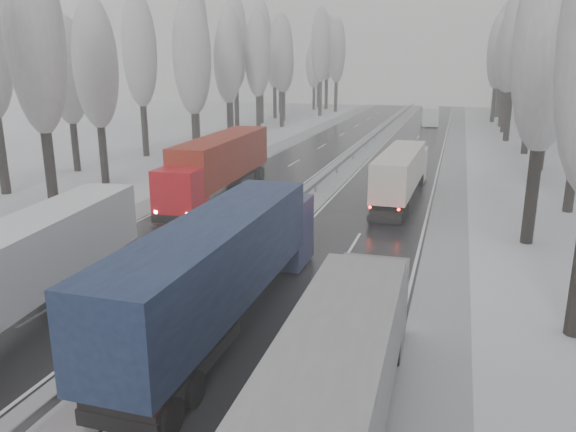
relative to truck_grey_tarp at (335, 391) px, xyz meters
The scene contains 49 objects.
carriageway_right 24.36m from the truck_grey_tarp, 96.52° to the left, with size 7.50×200.00×0.03m, color black.
carriageway_left 27.60m from the truck_grey_tarp, 118.81° to the left, with size 7.50×200.00×0.03m, color black.
median_slush 25.49m from the truck_grey_tarp, 108.38° to the left, with size 3.00×200.00×0.04m, color #999CA0.
shoulder_right 24.30m from the truck_grey_tarp, 84.80° to the left, with size 2.40×200.00×0.04m, color #999CA0.
shoulder_left 30.29m from the truck_grey_tarp, 127.07° to the left, with size 2.40×200.00×0.04m, color #999CA0.
median_guardrail 25.44m from the truck_grey_tarp, 108.39° to the left, with size 0.12×200.00×0.76m.
tree_18 23.65m from the truck_grey_tarp, 72.90° to the left, with size 3.60×3.60×16.58m.
tree_22 41.48m from the truck_grey_tarp, 77.20° to the left, with size 3.60×3.60×15.86m.
tree_24 47.46m from the truck_grey_tarp, 77.63° to the left, with size 3.60×3.60×20.49m.
tree_26 57.04m from the truck_grey_tarp, 80.20° to the left, with size 3.60×3.60×18.78m.
tree_28 67.37m from the truck_grey_tarp, 82.81° to the left, with size 3.60×3.60×19.62m.
tree_29 72.40m from the truck_grey_tarp, 77.36° to the left, with size 3.60×3.60×18.11m.
tree_30 76.84m from the truck_grey_tarp, 83.56° to the left, with size 3.60×3.60×17.86m.
tree_31 81.68m from the truck_grey_tarp, 79.72° to the left, with size 3.60×3.60×18.58m.
tree_32 84.22m from the truck_grey_tarp, 84.09° to the left, with size 3.60×3.60×17.33m.
tree_33 88.37m from the truck_grey_tarp, 82.33° to the left, with size 3.60×3.60×14.33m.
tree_34 91.20m from the truck_grey_tarp, 85.11° to the left, with size 3.60×3.60×17.63m.
tree_35 96.39m from the truck_grey_tarp, 79.83° to the left, with size 3.60×3.60×18.25m.
tree_36 101.23m from the truck_grey_tarp, 84.85° to the left, with size 3.60×3.60×20.23m.
tree_37 105.80m from the truck_grey_tarp, 81.27° to the left, with size 3.60×3.60×16.37m.
tree_38 111.73m from the truck_grey_tarp, 84.47° to the left, with size 3.60×3.60×17.97m.
tree_39 115.91m from the truck_grey_tarp, 83.27° to the left, with size 3.60×3.60×16.19m.
tree_58 31.00m from the truck_grey_tarp, 141.10° to the left, with size 3.60×3.60×17.21m.
tree_60 38.95m from the truck_grey_tarp, 132.31° to the left, with size 3.60×3.60×14.84m.
tree_61 45.63m from the truck_grey_tarp, 134.31° to the left, with size 3.60×3.60×13.95m.
tree_62 44.47m from the truck_grey_tarp, 120.13° to the left, with size 3.60×3.60×16.04m.
tree_63 52.10m from the truck_grey_tarp, 125.52° to the left, with size 3.60×3.60×16.88m.
tree_64 54.22m from the truck_grey_tarp, 119.30° to the left, with size 3.60×3.60×15.42m.
tree_65 58.94m from the truck_grey_tarp, 118.91° to the left, with size 3.60×3.60×19.48m.
tree_66 62.67m from the truck_grey_tarp, 114.87° to the left, with size 3.60×3.60×15.23m.
tree_67 67.00m from the truck_grey_tarp, 114.50° to the left, with size 3.60×3.60×17.09m.
tree_68 68.35m from the truck_grey_tarp, 111.25° to the left, with size 3.60×3.60×16.65m.
tree_69 74.07m from the truck_grey_tarp, 113.65° to the left, with size 3.60×3.60×19.35m.
tree_70 77.71m from the truck_grey_tarp, 108.37° to the left, with size 3.60×3.60×17.09m.
tree_71 83.22m from the truck_grey_tarp, 110.63° to the left, with size 3.60×3.60×19.61m.
tree_72 87.23m from the truck_grey_tarp, 108.05° to the left, with size 3.60×3.60×15.11m.
tree_73 92.04m from the truck_grey_tarp, 109.00° to the left, with size 3.60×3.60×17.22m.
tree_74 96.79m from the truck_grey_tarp, 103.88° to the left, with size 3.60×3.60×19.68m.
tree_75 103.07m from the truck_grey_tarp, 108.29° to the left, with size 3.60×3.60×18.60m.
tree_76 105.60m from the truck_grey_tarp, 102.11° to the left, with size 3.60×3.60×18.55m.
tree_77 110.56m from the truck_grey_tarp, 104.52° to the left, with size 3.60×3.60×14.32m.
tree_78 112.82m from the truck_grey_tarp, 103.15° to the left, with size 3.60×3.60×19.55m.
tree_79 117.22m from the truck_grey_tarp, 104.03° to the left, with size 3.60×3.60×17.07m.
truck_grey_tarp is the anchor object (origin of this frame).
truck_blue_box 9.06m from the truck_grey_tarp, 129.03° to the left, with size 2.77×17.32×4.43m.
truck_cream_box 29.50m from the truck_grey_tarp, 92.66° to the left, with size 2.76×14.77×3.77m.
box_truck_distant 82.02m from the truck_grey_tarp, 91.55° to the left, with size 3.15×8.15×2.97m.
truck_red_white 13.94m from the truck_grey_tarp, 160.35° to the left, with size 4.35×15.66×3.98m.
truck_red_red 29.88m from the truck_grey_tarp, 118.95° to the left, with size 3.60×17.60×4.49m.
Camera 1 is at (10.34, -5.67, 9.83)m, focal length 35.00 mm.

